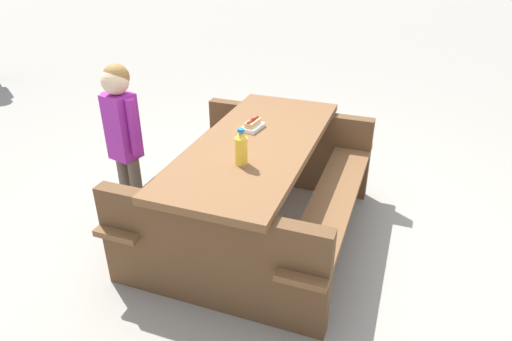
% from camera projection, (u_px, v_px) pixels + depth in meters
% --- Properties ---
extents(ground_plane, '(30.00, 30.00, 0.00)m').
position_uv_depth(ground_plane, '(256.00, 232.00, 3.39)').
color(ground_plane, gray).
rests_on(ground_plane, ground).
extents(picnic_table, '(1.97, 1.63, 0.75)m').
position_uv_depth(picnic_table, '(256.00, 180.00, 3.18)').
color(picnic_table, brown).
rests_on(picnic_table, ground).
extents(soda_bottle, '(0.08, 0.08, 0.23)m').
position_uv_depth(soda_bottle, '(241.00, 148.00, 2.69)').
color(soda_bottle, yellow).
rests_on(soda_bottle, picnic_table).
extents(hotdog_tray, '(0.20, 0.16, 0.08)m').
position_uv_depth(hotdog_tray, '(253.00, 125.00, 3.20)').
color(hotdog_tray, white).
rests_on(hotdog_tray, picnic_table).
extents(child_in_coat, '(0.23, 0.29, 1.23)m').
position_uv_depth(child_in_coat, '(122.00, 127.00, 3.15)').
color(child_in_coat, brown).
rests_on(child_in_coat, ground).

